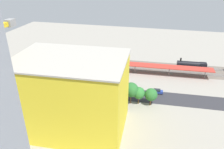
# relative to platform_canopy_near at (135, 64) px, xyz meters

# --- Properties ---
(ground_plane) EXTENTS (197.15, 197.15, 0.00)m
(ground_plane) POSITION_rel_platform_canopy_near_xyz_m (3.02, 15.03, -4.19)
(ground_plane) COLOR gray
(ground_plane) RESTS_ON ground
(rail_bed) EXTENTS (123.71, 19.64, 0.01)m
(rail_bed) POSITION_rel_platform_canopy_near_xyz_m (3.02, -7.31, -4.19)
(rail_bed) COLOR #665E54
(rail_bed) RESTS_ON ground
(street_asphalt) EXTENTS (123.48, 14.05, 0.01)m
(street_asphalt) POSITION_rel_platform_canopy_near_xyz_m (3.02, 19.62, -4.19)
(street_asphalt) COLOR #2D2D33
(street_asphalt) RESTS_ON ground
(track_rails) EXTENTS (123.12, 13.21, 0.12)m
(track_rails) POSITION_rel_platform_canopy_near_xyz_m (3.02, -7.31, -4.01)
(track_rails) COLOR #9E9EA8
(track_rails) RESTS_ON ground
(platform_canopy_near) EXTENTS (66.94, 7.48, 4.39)m
(platform_canopy_near) POSITION_rel_platform_canopy_near_xyz_m (0.00, 0.00, 0.00)
(platform_canopy_near) COLOR #B73328
(platform_canopy_near) RESTS_ON ground
(locomotive) EXTENTS (14.87, 3.32, 5.07)m
(locomotive) POSITION_rel_platform_canopy_near_xyz_m (-25.96, -10.61, -2.41)
(locomotive) COLOR black
(locomotive) RESTS_ON ground
(freight_coach_far) EXTENTS (16.58, 3.53, 5.72)m
(freight_coach_far) POSITION_rel_platform_canopy_near_xyz_m (39.12, -4.02, -1.19)
(freight_coach_far) COLOR black
(freight_coach_far) RESTS_ON ground
(parked_car_0) EXTENTS (4.58, 2.15, 1.71)m
(parked_car_0) POSITION_rel_platform_canopy_near_xyz_m (-10.68, 16.10, -3.42)
(parked_car_0) COLOR black
(parked_car_0) RESTS_ON ground
(parked_car_1) EXTENTS (4.26, 2.18, 1.64)m
(parked_car_1) POSITION_rel_platform_canopy_near_xyz_m (-1.85, 16.32, -3.46)
(parked_car_1) COLOR black
(parked_car_1) RESTS_ON ground
(parked_car_2) EXTENTS (4.09, 1.99, 1.66)m
(parked_car_2) POSITION_rel_platform_canopy_near_xyz_m (5.62, 16.23, -3.45)
(parked_car_2) COLOR black
(parked_car_2) RESTS_ON ground
(parked_car_3) EXTENTS (4.12, 1.96, 1.62)m
(parked_car_3) POSITION_rel_platform_canopy_near_xyz_m (15.13, 16.61, -3.47)
(parked_car_3) COLOR black
(parked_car_3) RESTS_ON ground
(construction_building) EXTENTS (30.56, 21.92, 21.64)m
(construction_building) POSITION_rel_platform_canopy_near_xyz_m (12.63, 41.05, 6.63)
(construction_building) COLOR yellow
(construction_building) RESTS_ON ground
(construction_roof_slab) EXTENTS (31.19, 22.54, 0.40)m
(construction_roof_slab) POSITION_rel_platform_canopy_near_xyz_m (12.63, 41.05, 17.65)
(construction_roof_slab) COLOR #ADA89E
(construction_roof_slab) RESTS_ON construction_building
(tower_crane) EXTENTS (3.60, 28.18, 30.47)m
(tower_crane) POSITION_rel_platform_canopy_near_xyz_m (31.29, 44.41, 14.30)
(tower_crane) COLOR gray
(tower_crane) RESTS_ON ground
(box_truck_0) EXTENTS (9.77, 3.52, 3.51)m
(box_truck_0) POSITION_rel_platform_canopy_near_xyz_m (3.53, 26.54, -2.46)
(box_truck_0) COLOR black
(box_truck_0) RESTS_ON ground
(box_truck_1) EXTENTS (9.72, 2.72, 3.64)m
(box_truck_1) POSITION_rel_platform_canopy_near_xyz_m (5.31, 26.48, -2.43)
(box_truck_1) COLOR black
(box_truck_1) RESTS_ON ground
(box_truck_2) EXTENTS (9.80, 2.83, 3.49)m
(box_truck_2) POSITION_rel_platform_canopy_near_xyz_m (4.92, 23.89, -2.50)
(box_truck_2) COLOR black
(box_truck_2) RESTS_ON ground
(street_tree_0) EXTENTS (4.25, 4.25, 6.21)m
(street_tree_0) POSITION_rel_platform_canopy_near_xyz_m (44.51, 24.08, -0.14)
(street_tree_0) COLOR brown
(street_tree_0) RESTS_ON ground
(street_tree_1) EXTENTS (4.21, 4.21, 6.56)m
(street_tree_1) POSITION_rel_platform_canopy_near_xyz_m (35.30, 24.87, 0.24)
(street_tree_1) COLOR brown
(street_tree_1) RESTS_ON ground
(street_tree_2) EXTENTS (4.20, 4.20, 6.43)m
(street_tree_2) POSITION_rel_platform_canopy_near_xyz_m (-4.69, 24.72, 0.12)
(street_tree_2) COLOR brown
(street_tree_2) RESTS_ON ground
(street_tree_3) EXTENTS (5.13, 5.13, 8.07)m
(street_tree_3) POSITION_rel_platform_canopy_near_xyz_m (-1.99, 25.17, 1.29)
(street_tree_3) COLOR brown
(street_tree_3) RESTS_ON ground
(street_tree_4) EXTENTS (5.15, 5.15, 7.34)m
(street_tree_4) POSITION_rel_platform_canopy_near_xyz_m (5.10, 25.42, 0.56)
(street_tree_4) COLOR brown
(street_tree_4) RESTS_ON ground
(street_tree_5) EXTENTS (4.43, 4.43, 6.33)m
(street_tree_5) POSITION_rel_platform_canopy_near_xyz_m (-8.84, 24.50, -0.10)
(street_tree_5) COLOR brown
(street_tree_5) RESTS_ON ground
(traffic_light) EXTENTS (0.50, 0.36, 6.24)m
(traffic_light) POSITION_rel_platform_canopy_near_xyz_m (11.77, 24.28, -0.04)
(traffic_light) COLOR #333333
(traffic_light) RESTS_ON ground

